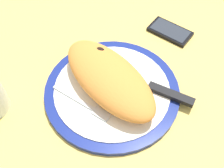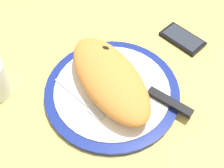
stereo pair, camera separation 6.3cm
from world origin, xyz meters
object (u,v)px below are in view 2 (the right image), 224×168
object	(u,v)px
fork	(83,101)
smartphone	(182,39)
plate	(112,91)
calzone	(111,77)
knife	(159,96)

from	to	relation	value
fork	smartphone	bearing A→B (deg)	96.34
fork	smartphone	size ratio (longest dim) A/B	1.22
fork	smartphone	xyz separation A→B (cm)	(-3.65, 32.85, -1.23)
plate	fork	world-z (taller)	fork
calzone	knife	distance (cm)	11.88
plate	fork	xyz separation A→B (cm)	(-0.59, -7.30, 1.03)
fork	knife	bearing A→B (deg)	60.53
calzone	smartphone	world-z (taller)	calzone
calzone	smartphone	distance (cm)	25.88
plate	smartphone	distance (cm)	25.90
plate	calzone	size ratio (longest dim) A/B	1.12
plate	smartphone	bearing A→B (deg)	99.41
plate	calzone	world-z (taller)	calzone
smartphone	fork	bearing A→B (deg)	-83.66
fork	knife	xyz separation A→B (cm)	(8.47, 15.00, 0.31)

